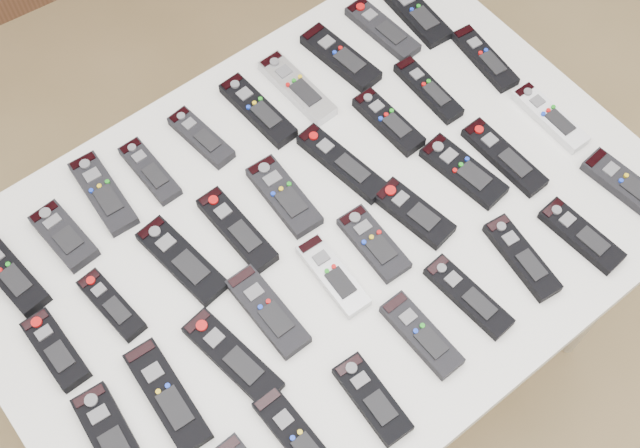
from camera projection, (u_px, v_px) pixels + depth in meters
ground at (314, 376)px, 2.16m from camera, size 4.00×4.00×0.00m
table at (320, 243)px, 1.54m from camera, size 1.25×0.88×0.78m
remote_0 at (10, 274)px, 1.44m from camera, size 0.07×0.18×0.02m
remote_1 at (64, 236)px, 1.47m from camera, size 0.07×0.15×0.02m
remote_2 at (103, 193)px, 1.52m from camera, size 0.07×0.19×0.02m
remote_3 at (150, 171)px, 1.54m from camera, size 0.05×0.16×0.02m
remote_4 at (201, 137)px, 1.58m from camera, size 0.06×0.16×0.02m
remote_5 at (258, 110)px, 1.61m from camera, size 0.06×0.19×0.02m
remote_6 at (297, 88)px, 1.63m from camera, size 0.06×0.19×0.02m
remote_7 at (340, 58)px, 1.67m from camera, size 0.08×0.19×0.02m
remote_8 at (382, 30)px, 1.71m from camera, size 0.06×0.19×0.02m
remote_9 at (417, 15)px, 1.73m from camera, size 0.07×0.18×0.02m
remote_10 at (56, 350)px, 1.37m from camera, size 0.05×0.15×0.02m
remote_11 at (112, 305)px, 1.41m from camera, size 0.06×0.15×0.02m
remote_12 at (182, 260)px, 1.45m from camera, size 0.08×0.20×0.02m
remote_13 at (237, 230)px, 1.48m from camera, size 0.06×0.19×0.02m
remote_14 at (284, 196)px, 1.51m from camera, size 0.07×0.18×0.02m
remote_15 at (342, 163)px, 1.55m from camera, size 0.07×0.21×0.02m
remote_16 at (388, 122)px, 1.59m from camera, size 0.05×0.17×0.02m
remote_17 at (428, 90)px, 1.63m from camera, size 0.05×0.17×0.02m
remote_18 at (485, 58)px, 1.67m from camera, size 0.07×0.18×0.02m
remote_19 at (111, 436)px, 1.30m from camera, size 0.08×0.18×0.02m
remote_20 at (167, 396)px, 1.33m from camera, size 0.07×0.21×0.02m
remote_21 at (233, 357)px, 1.36m from camera, size 0.08×0.20×0.02m
remote_22 at (268, 311)px, 1.40m from camera, size 0.06×0.18×0.02m
remote_23 at (333, 275)px, 1.44m from camera, size 0.06×0.17×0.02m
remote_24 at (374, 243)px, 1.47m from camera, size 0.06×0.16×0.02m
remote_25 at (414, 213)px, 1.50m from camera, size 0.08×0.16×0.02m
remote_26 at (463, 171)px, 1.54m from camera, size 0.08×0.18×0.02m
remote_27 at (504, 157)px, 1.56m from camera, size 0.05×0.19×0.02m
remote_28 at (550, 117)px, 1.60m from camera, size 0.05×0.18×0.02m
remote_31 at (300, 442)px, 1.30m from camera, size 0.05×0.20×0.02m
remote_32 at (372, 399)px, 1.33m from camera, size 0.06×0.16×0.02m
remote_33 at (421, 335)px, 1.38m from camera, size 0.05×0.16×0.02m
remote_34 at (468, 296)px, 1.42m from camera, size 0.06×0.18×0.02m
remote_35 at (522, 258)px, 1.45m from camera, size 0.07×0.18×0.02m
remote_36 at (581, 236)px, 1.47m from camera, size 0.06×0.17×0.02m
remote_37 at (625, 185)px, 1.52m from camera, size 0.07×0.17×0.02m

